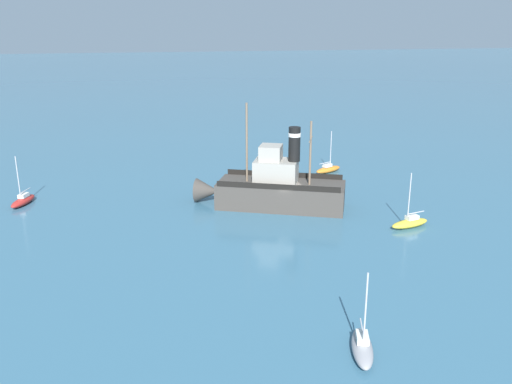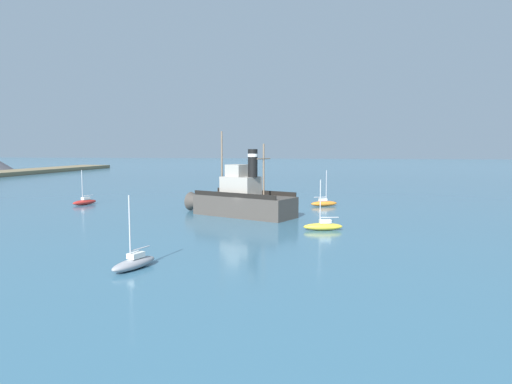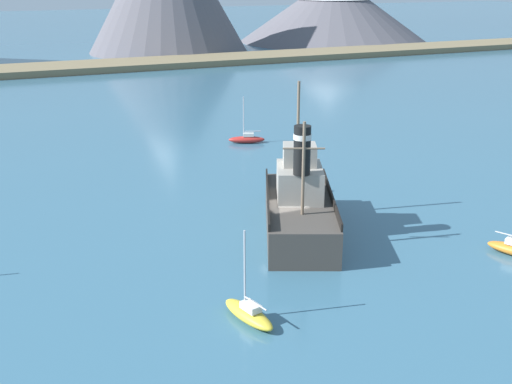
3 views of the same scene
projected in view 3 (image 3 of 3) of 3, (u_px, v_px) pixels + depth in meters
name	position (u px, v px, depth m)	size (l,w,h in m)	color
ground_plane	(284.00, 238.00, 43.14)	(600.00, 600.00, 0.00)	#38667F
shoreline_strip	(75.00, 68.00, 116.94)	(240.00, 12.00, 1.20)	#7A6B4C
old_tugboat	(299.00, 205.00, 44.03)	(8.99, 14.52, 9.90)	#423D38
sailboat_yellow	(249.00, 313.00, 32.79)	(1.92, 3.95, 4.90)	gold
sailboat_red	(247.00, 139.00, 67.32)	(3.94, 2.43, 4.90)	#B22823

